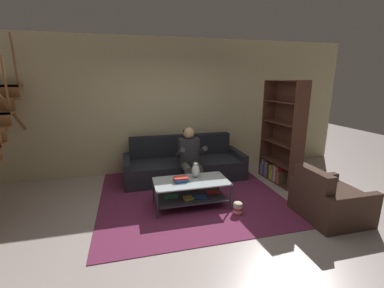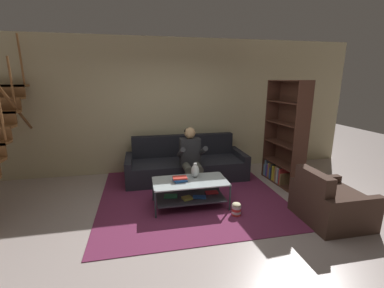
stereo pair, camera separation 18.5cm
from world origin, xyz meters
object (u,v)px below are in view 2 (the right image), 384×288
(person_seated_center, at_px, (191,156))
(vase, at_px, (195,171))
(book_stack, at_px, (180,179))
(popcorn_tub, at_px, (236,209))
(couch, at_px, (186,165))
(armchair, at_px, (330,204))
(bookshelf, at_px, (284,144))
(coffee_table, at_px, (190,189))

(person_seated_center, xyz_separation_m, vase, (-0.05, -0.60, -0.07))
(book_stack, bearing_deg, popcorn_tub, -30.10)
(book_stack, distance_m, popcorn_tub, 1.00)
(popcorn_tub, bearing_deg, vase, 131.68)
(couch, xyz_separation_m, popcorn_tub, (0.47, -1.73, -0.18))
(person_seated_center, height_order, vase, person_seated_center)
(couch, distance_m, armchair, 2.76)
(person_seated_center, distance_m, armchair, 2.39)
(couch, height_order, popcorn_tub, couch)
(book_stack, height_order, popcorn_tub, book_stack)
(couch, distance_m, bookshelf, 2.04)
(vase, height_order, armchair, armchair)
(book_stack, height_order, bookshelf, bookshelf)
(couch, height_order, armchair, couch)
(vase, xyz_separation_m, popcorn_tub, (0.52, -0.58, -0.46))
(bookshelf, relative_size, popcorn_tub, 9.75)
(person_seated_center, bearing_deg, popcorn_tub, -68.40)
(person_seated_center, height_order, popcorn_tub, person_seated_center)
(armchair, xyz_separation_m, popcorn_tub, (-1.28, 0.41, -0.16))
(person_seated_center, xyz_separation_m, bookshelf, (1.87, -0.09, 0.16))
(couch, xyz_separation_m, person_seated_center, (-0.00, -0.55, 0.35))
(coffee_table, height_order, popcorn_tub, coffee_table)
(armchair, bearing_deg, person_seated_center, 137.64)
(person_seated_center, relative_size, popcorn_tub, 5.60)
(coffee_table, relative_size, bookshelf, 0.59)
(book_stack, distance_m, armchair, 2.26)
(armchair, bearing_deg, coffee_table, 155.65)
(vase, distance_m, bookshelf, 2.00)
(person_seated_center, bearing_deg, couch, 90.00)
(couch, xyz_separation_m, bookshelf, (1.87, -0.63, 0.51))
(armchair, bearing_deg, bookshelf, 85.28)
(vase, bearing_deg, armchair, -28.98)
(popcorn_tub, bearing_deg, book_stack, 149.90)
(couch, height_order, vase, couch)
(vase, distance_m, popcorn_tub, 0.90)
(popcorn_tub, bearing_deg, couch, 105.15)
(armchair, bearing_deg, vase, 151.02)
(couch, xyz_separation_m, vase, (-0.05, -1.14, 0.28))
(person_seated_center, distance_m, vase, 0.60)
(popcorn_tub, bearing_deg, person_seated_center, 111.60)
(couch, bearing_deg, person_seated_center, -90.00)
(person_seated_center, xyz_separation_m, coffee_table, (-0.16, -0.73, -0.34))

